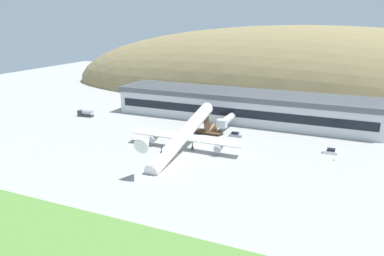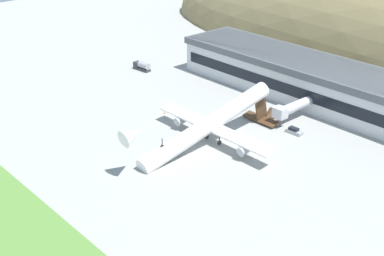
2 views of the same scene
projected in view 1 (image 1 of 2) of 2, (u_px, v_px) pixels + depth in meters
ground_plane at (181, 156)px, 112.51m from camera, size 388.87×388.87×0.00m
grass_strip_foreground at (55, 251)px, 66.53m from camera, size 349.98×27.82×0.08m
hill_backdrop at (303, 96)px, 199.04m from camera, size 287.38×84.21×72.93m
terminal_building at (243, 104)px, 150.41m from camera, size 104.81×20.51×11.54m
jetway_0 at (226, 120)px, 136.29m from camera, size 3.38×13.80×5.43m
cargo_airplane at (184, 135)px, 116.09m from camera, size 37.53×50.78×14.58m
service_car_0 at (330, 152)px, 114.27m from camera, size 4.27×1.97×1.65m
service_car_1 at (236, 135)px, 130.71m from camera, size 4.66×1.95×1.58m
fuel_truck at (86, 113)px, 156.96m from camera, size 6.93×2.62×3.07m
traffic_cone_0 at (131, 138)px, 128.64m from camera, size 0.52×0.52×0.58m
traffic_cone_1 at (334, 160)px, 108.84m from camera, size 0.52×0.52×0.58m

